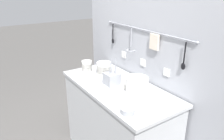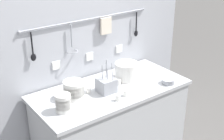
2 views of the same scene
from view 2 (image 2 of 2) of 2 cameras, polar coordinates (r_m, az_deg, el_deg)
name	(u,v)px [view 2 (image 2 of 2)]	position (r m, az deg, el deg)	size (l,w,h in m)	color
counter	(111,134)	(2.83, -0.19, -11.57)	(1.31, 0.61, 0.92)	#B7BABC
back_wall	(89,74)	(2.85, -4.27, -0.81)	(2.11, 0.11, 1.82)	#A8AAB2
bowl_stack_back_corner	(74,90)	(2.44, -7.00, -3.58)	(0.16, 0.16, 0.14)	silver
bowl_stack_tall_left	(63,103)	(2.27, -8.93, -5.96)	(0.11, 0.11, 0.14)	silver
plate_stack	(127,71)	(2.72, 2.70, -0.18)	(0.21, 0.21, 0.15)	silver
steel_mixing_bowl	(168,81)	(2.70, 10.20, -2.03)	(0.11, 0.11, 0.04)	#93969E
cutlery_caddy	(106,85)	(2.51, -1.05, -2.77)	(0.13, 0.13, 0.27)	#93969E
cup_front_left	(119,82)	(2.63, 1.26, -2.28)	(0.04, 0.04, 0.05)	silver
cup_beside_plates	(118,98)	(2.40, 1.05, -5.09)	(0.04, 0.04, 0.05)	silver
cup_edge_near	(88,90)	(2.51, -4.33, -3.73)	(0.04, 0.04, 0.05)	silver
cup_by_caddy	(125,93)	(2.47, 2.47, -4.25)	(0.04, 0.04, 0.05)	silver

